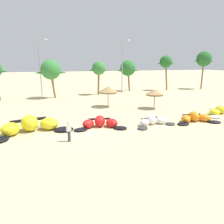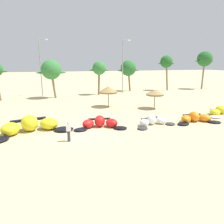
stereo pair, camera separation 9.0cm
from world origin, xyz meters
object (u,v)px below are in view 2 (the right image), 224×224
Objects in this scene: kite_left at (30,126)px; palm_right_of_gap at (166,62)px; kite_right_of_center at (195,118)px; person_by_umbrellas at (69,131)px; palm_center_left at (99,69)px; lamppost_east at (123,64)px; palm_center_right at (128,68)px; kite_right at (223,111)px; beach_umbrella_middle at (108,90)px; palm_left_of_gap at (51,70)px; kite_center at (153,121)px; beach_umbrella_near_palms at (155,93)px; lamppost_east_center at (41,65)px; palm_right at (205,59)px; kite_left_of_center at (100,123)px.

kite_left is 0.97× the size of palm_right_of_gap.
kite_right_of_center is (16.23, -1.76, -0.16)m from kite_left.
palm_center_left is at bearing 70.09° from person_by_umbrellas.
palm_right_of_gap is at bearing 6.25° from lamppost_east.
palm_center_right is 8.49m from palm_right_of_gap.
beach_umbrella_middle reaches higher than kite_right.
palm_right_of_gap is 0.73× the size of lamppost_east.
beach_umbrella_middle is 12.56m from palm_left_of_gap.
palm_right_of_gap is at bearing 38.80° from kite_left.
palm_center_right is 0.63× the size of lamppost_east.
lamppost_east is (5.03, 21.91, 5.38)m from kite_center.
kite_center is 0.60× the size of palm_right_of_gap.
palm_left_of_gap reaches higher than kite_left.
palm_right_of_gap is (11.56, 16.23, 3.95)m from beach_umbrella_near_palms.
palm_center_right is 0.64× the size of lamppost_east_center.
kite_right is 14.68m from beach_umbrella_middle.
lamppost_east is at bearing 85.78° from beach_umbrella_near_palms.
palm_center_right is (3.30, 17.72, 2.68)m from beach_umbrella_near_palms.
palm_center_right is at bearing 58.91° from beach_umbrella_middle.
palm_center_left is (-10.30, 19.75, 4.55)m from kite_right.
kite_right is (10.26, 1.50, 0.00)m from kite_center.
palm_right_of_gap is (23.91, 25.02, 5.29)m from person_by_umbrellas.
lamppost_east_center is (-20.65, 21.47, 5.26)m from kite_right.
kite_left is 30.03m from palm_center_right.
palm_right is (36.50, 21.17, 6.22)m from kite_left.
kite_left is 0.86× the size of palm_right.
palm_right is at bearing -0.63° from lamppost_east_center.
lamppost_east_center reaches higher than person_by_umbrellas.
palm_left_of_gap reaches higher than palm_center_right.
palm_center_left is at bearing 81.87° from beach_umbrella_middle.
person_by_umbrellas is 0.19× the size of palm_right.
lamppost_east_center reaches higher than kite_left_of_center.
palm_left_of_gap is at bearing 123.88° from kite_right_of_center.
kite_left is at bearing -119.92° from palm_center_left.
kite_left_of_center is at bearing -177.54° from kite_right.
kite_right_of_center is 1.74× the size of beach_umbrella_middle.
beach_umbrella_near_palms is 1.57× the size of person_by_umbrellas.
lamppost_east reaches higher than palm_right.
palm_center_left is at bearing 90.08° from kite_center.
lamppost_east_center is at bearing 131.53° from beach_umbrella_near_palms.
palm_left_of_gap is at bearing -172.52° from palm_right_of_gap.
kite_center is 0.72× the size of palm_center_left.
beach_umbrella_near_palms is 0.40× the size of palm_center_left.
person_by_umbrellas reaches higher than kite_left_of_center.
lamppost_east_center is at bearing 117.10° from palm_left_of_gap.
lamppost_east_center is (-35.44, 0.39, -1.14)m from palm_right.
beach_umbrella_middle is 0.38× the size of palm_right_of_gap.
kite_center is 1.57× the size of beach_umbrella_middle.
kite_left is at bearing -128.89° from palm_center_right.
kite_right is at bearing 8.33° from kite_center.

